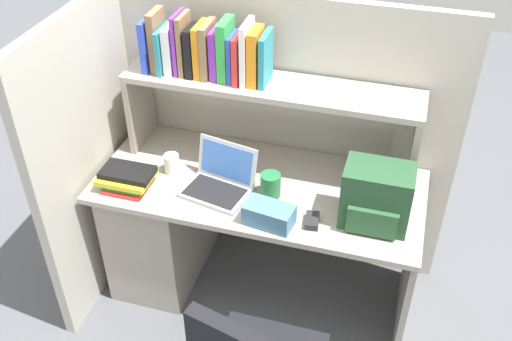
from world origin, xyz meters
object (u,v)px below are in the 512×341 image
Objects in this scene: laptop at (220,181)px; tissue_box at (269,215)px; computer_mouse at (312,221)px; snack_canister at (270,185)px; paper_cup at (172,163)px; backpack at (376,197)px.

tissue_box is (0.29, -0.17, -0.00)m from laptop.
snack_canister reaches higher than computer_mouse.
paper_cup is 0.52m from snack_canister.
computer_mouse is 0.47× the size of tissue_box.
paper_cup reaches higher than computer_mouse.
backpack reaches higher than tissue_box.
laptop is 0.34m from tissue_box.
laptop is at bearing -13.44° from paper_cup.
backpack is at bearing -2.08° from laptop.
tissue_box is at bearing -76.75° from snack_canister.
snack_canister is (-0.49, 0.05, -0.08)m from backpack.
laptop is 0.28m from paper_cup.
computer_mouse is at bearing 24.19° from tissue_box.
backpack is 0.30m from computer_mouse.
backpack is 2.88× the size of computer_mouse.
laptop reaches higher than snack_canister.
tissue_box is 1.80× the size of snack_canister.
paper_cup and tissue_box have the same top height.
laptop is at bearing -174.87° from snack_canister.
computer_mouse is at bearing -160.70° from backpack.
laptop is 1.61× the size of tissue_box.
paper_cup is (-1.02, 0.09, -0.09)m from backpack.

